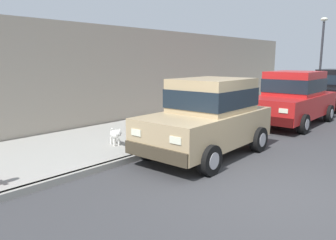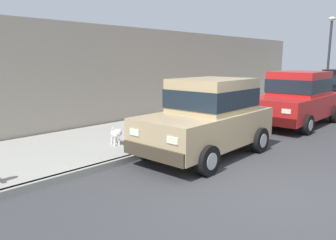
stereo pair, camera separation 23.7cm
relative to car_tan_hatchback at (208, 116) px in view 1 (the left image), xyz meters
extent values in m
plane|color=#38383A|center=(2.22, -1.20, -0.98)|extent=(80.00, 80.00, 0.00)
cube|color=gray|center=(-0.98, -1.20, -0.91)|extent=(0.16, 64.00, 0.14)
cube|color=#99968E|center=(-2.78, -1.20, -0.91)|extent=(3.60, 64.00, 0.14)
cube|color=tan|center=(0.00, -0.10, -0.28)|extent=(1.84, 3.75, 0.76)
cube|color=tan|center=(0.00, 0.15, 0.50)|extent=(1.57, 1.95, 0.80)
cube|color=#19232D|center=(0.00, 0.15, 0.44)|extent=(1.61, 1.99, 0.44)
cube|color=#3E3527|center=(0.06, -1.90, -0.52)|extent=(1.69, 0.25, 0.28)
cube|color=#3E3527|center=(-0.05, 1.70, -0.52)|extent=(1.69, 0.25, 0.28)
cylinder|color=black|center=(0.90, -1.22, -0.66)|extent=(0.24, 0.65, 0.64)
cylinder|color=#9E9EA3|center=(0.90, -1.22, -0.66)|extent=(0.25, 0.36, 0.35)
cylinder|color=black|center=(-0.82, -1.27, -0.66)|extent=(0.24, 0.65, 0.64)
cylinder|color=#9E9EA3|center=(-0.82, -1.27, -0.66)|extent=(0.25, 0.36, 0.35)
cylinder|color=black|center=(0.83, 1.08, -0.66)|extent=(0.24, 0.65, 0.64)
cylinder|color=#9E9EA3|center=(0.83, 1.08, -0.66)|extent=(0.25, 0.36, 0.35)
cylinder|color=black|center=(-0.89, 1.02, -0.66)|extent=(0.24, 0.65, 0.64)
cylinder|color=#9E9EA3|center=(-0.89, 1.02, -0.66)|extent=(0.25, 0.36, 0.35)
cube|color=#EAEACC|center=(0.59, -1.91, -0.16)|extent=(0.28, 0.09, 0.14)
cube|color=#EAEACC|center=(-0.47, -1.94, -0.16)|extent=(0.28, 0.09, 0.14)
cube|color=red|center=(0.03, 5.29, -0.28)|extent=(1.88, 4.53, 0.76)
cube|color=red|center=(0.03, 5.39, 0.52)|extent=(1.62, 2.13, 0.84)
cube|color=#19232D|center=(0.03, 5.39, 0.46)|extent=(1.66, 2.17, 0.46)
cube|color=#400A0A|center=(0.07, 3.09, -0.52)|extent=(1.77, 0.23, 0.28)
cube|color=#400A0A|center=(-0.01, 7.49, -0.52)|extent=(1.77, 0.23, 0.28)
cylinder|color=black|center=(0.95, 3.91, -0.66)|extent=(0.23, 0.64, 0.64)
cylinder|color=#9E9EA3|center=(0.95, 3.91, -0.66)|extent=(0.25, 0.36, 0.35)
cylinder|color=black|center=(-0.85, 3.88, -0.66)|extent=(0.23, 0.64, 0.64)
cylinder|color=#9E9EA3|center=(-0.85, 3.88, -0.66)|extent=(0.25, 0.36, 0.35)
cylinder|color=black|center=(0.90, 6.70, -0.66)|extent=(0.23, 0.64, 0.64)
cylinder|color=#9E9EA3|center=(0.90, 6.70, -0.66)|extent=(0.25, 0.36, 0.35)
cylinder|color=black|center=(-0.90, 6.67, -0.66)|extent=(0.23, 0.64, 0.64)
cylinder|color=#9E9EA3|center=(-0.90, 6.67, -0.66)|extent=(0.25, 0.36, 0.35)
cube|color=#EAEACC|center=(0.63, 3.07, -0.16)|extent=(0.28, 0.08, 0.14)
cube|color=#EAEACC|center=(-0.49, 3.05, -0.16)|extent=(0.28, 0.08, 0.14)
cube|color=black|center=(0.09, 10.41, -0.28)|extent=(1.80, 3.74, 0.76)
cube|color=black|center=(0.05, 8.61, -0.52)|extent=(1.69, 0.24, 0.28)
cylinder|color=black|center=(-0.80, 9.28, -0.66)|extent=(0.23, 0.64, 0.64)
cylinder|color=#9E9EA3|center=(-0.80, 9.28, -0.66)|extent=(0.25, 0.36, 0.35)
cylinder|color=black|center=(-0.75, 11.58, -0.66)|extent=(0.23, 0.64, 0.64)
cylinder|color=#9E9EA3|center=(-0.75, 11.58, -0.66)|extent=(0.25, 0.36, 0.35)
cube|color=#EAEACC|center=(0.58, 8.57, -0.16)|extent=(0.28, 0.09, 0.14)
cube|color=#EAEACC|center=(-0.49, 8.59, -0.16)|extent=(0.28, 0.09, 0.14)
ellipsoid|color=white|center=(-2.04, -1.29, -0.56)|extent=(0.48, 0.34, 0.20)
cylinder|color=white|center=(-1.90, -1.28, -0.75)|extent=(0.05, 0.05, 0.18)
cylinder|color=white|center=(-1.94, -1.39, -0.75)|extent=(0.05, 0.05, 0.18)
cylinder|color=white|center=(-2.15, -1.19, -0.75)|extent=(0.05, 0.05, 0.18)
cylinder|color=white|center=(-2.19, -1.30, -0.75)|extent=(0.05, 0.05, 0.18)
sphere|color=white|center=(-1.77, -1.39, -0.47)|extent=(0.17, 0.17, 0.17)
ellipsoid|color=gray|center=(-1.69, -1.42, -0.49)|extent=(0.13, 0.10, 0.06)
cone|color=white|center=(-1.77, -1.34, -0.38)|extent=(0.06, 0.06, 0.07)
cone|color=white|center=(-1.80, -1.43, -0.38)|extent=(0.06, 0.06, 0.07)
cylinder|color=white|center=(-2.29, -1.20, -0.50)|extent=(0.12, 0.07, 0.13)
cylinder|color=#2D2D33|center=(-1.33, 12.50, 1.26)|extent=(0.12, 0.12, 4.20)
ellipsoid|color=silver|center=(-1.33, 12.50, 3.48)|extent=(0.36, 0.36, 0.20)
cube|color=#9E9384|center=(-4.88, 4.05, 0.77)|extent=(0.50, 20.00, 3.50)
camera|label=1|loc=(4.54, -6.56, 1.35)|focal=35.01mm
camera|label=2|loc=(4.71, -6.40, 1.35)|focal=35.01mm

